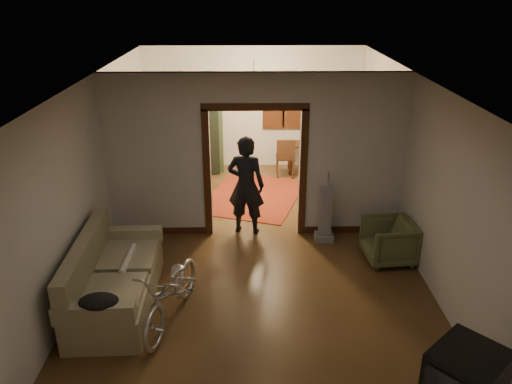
{
  "coord_description": "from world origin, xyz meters",
  "views": [
    {
      "loc": [
        -0.1,
        -7.16,
        4.1
      ],
      "look_at": [
        0.0,
        -0.3,
        1.2
      ],
      "focal_mm": 35.0,
      "sensor_mm": 36.0,
      "label": 1
    }
  ],
  "objects_px": {
    "person": "(246,185)",
    "locker": "(199,131)",
    "sofa": "(115,273)",
    "armchair": "(389,241)",
    "bicycle": "(172,292)",
    "desk": "(307,158)"
  },
  "relations": [
    {
      "from": "person",
      "to": "desk",
      "type": "xyz_separation_m",
      "value": [
        1.4,
        3.01,
        -0.54
      ]
    },
    {
      "from": "sofa",
      "to": "armchair",
      "type": "xyz_separation_m",
      "value": [
        3.99,
        1.12,
        -0.15
      ]
    },
    {
      "from": "person",
      "to": "locker",
      "type": "relative_size",
      "value": 0.91
    },
    {
      "from": "sofa",
      "to": "person",
      "type": "xyz_separation_m",
      "value": [
        1.75,
        2.15,
        0.39
      ]
    },
    {
      "from": "bicycle",
      "to": "armchair",
      "type": "bearing_deg",
      "value": 38.56
    },
    {
      "from": "armchair",
      "to": "locker",
      "type": "relative_size",
      "value": 0.39
    },
    {
      "from": "desk",
      "to": "person",
      "type": "bearing_deg",
      "value": -116.54
    },
    {
      "from": "armchair",
      "to": "desk",
      "type": "bearing_deg",
      "value": -174.26
    },
    {
      "from": "bicycle",
      "to": "locker",
      "type": "height_order",
      "value": "locker"
    },
    {
      "from": "person",
      "to": "desk",
      "type": "relative_size",
      "value": 1.92
    },
    {
      "from": "person",
      "to": "desk",
      "type": "distance_m",
      "value": 3.37
    },
    {
      "from": "bicycle",
      "to": "armchair",
      "type": "height_order",
      "value": "bicycle"
    },
    {
      "from": "bicycle",
      "to": "armchair",
      "type": "distance_m",
      "value": 3.51
    },
    {
      "from": "locker",
      "to": "sofa",
      "type": "bearing_deg",
      "value": -115.56
    },
    {
      "from": "armchair",
      "to": "desk",
      "type": "xyz_separation_m",
      "value": [
        -0.84,
        4.04,
        -0.0
      ]
    },
    {
      "from": "sofa",
      "to": "desk",
      "type": "height_order",
      "value": "sofa"
    },
    {
      "from": "bicycle",
      "to": "locker",
      "type": "distance_m",
      "value": 5.64
    },
    {
      "from": "sofa",
      "to": "person",
      "type": "distance_m",
      "value": 2.8
    },
    {
      "from": "sofa",
      "to": "person",
      "type": "height_order",
      "value": "person"
    },
    {
      "from": "desk",
      "to": "sofa",
      "type": "bearing_deg",
      "value": -122.97
    },
    {
      "from": "sofa",
      "to": "bicycle",
      "type": "distance_m",
      "value": 0.89
    },
    {
      "from": "sofa",
      "to": "desk",
      "type": "relative_size",
      "value": 2.31
    }
  ]
}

